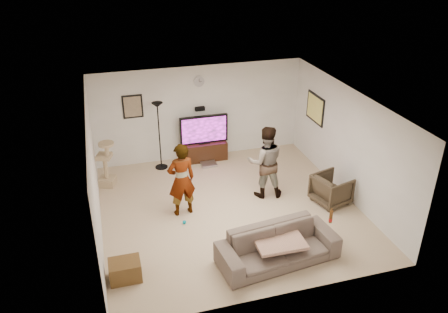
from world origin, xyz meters
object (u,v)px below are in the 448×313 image
object	(u,v)px
cat_tree	(105,164)
person_right	(265,162)
floor_lamp	(159,136)
side_table	(125,270)
tv_stand	(204,151)
sofa	(278,246)
tv	(204,129)
beer_bottle	(331,217)
armchair	(331,189)
person_left	(181,180)

from	to	relation	value
cat_tree	person_right	bearing A→B (deg)	-22.80
floor_lamp	side_table	bearing A→B (deg)	-107.61
side_table	person_right	bearing A→B (deg)	30.59
tv_stand	person_right	bearing A→B (deg)	-67.30
sofa	side_table	bearing A→B (deg)	167.44
tv	beer_bottle	world-z (taller)	tv
side_table	armchair	bearing A→B (deg)	15.05
floor_lamp	person_right	distance (m)	2.89
cat_tree	floor_lamp	bearing A→B (deg)	21.13
tv	side_table	size ratio (longest dim) A/B	2.32
tv	sofa	distance (m)	4.45
tv_stand	person_left	xyz separation A→B (m)	(-1.07, -2.37, 0.58)
tv_stand	armchair	xyz separation A→B (m)	(2.22, -2.87, 0.09)
beer_bottle	armchair	distance (m)	1.83
person_left	tv_stand	bearing A→B (deg)	-122.51
person_right	side_table	xyz separation A→B (m)	(-3.35, -1.98, -0.67)
tv_stand	cat_tree	xyz separation A→B (m)	(-2.58, -0.69, 0.32)
tv	person_right	size ratio (longest dim) A/B	0.75
tv	side_table	xyz separation A→B (m)	(-2.45, -4.13, -0.69)
tv_stand	tv	size ratio (longest dim) A/B	0.93
person_left	side_table	world-z (taller)	person_left
person_right	person_left	bearing A→B (deg)	17.61
armchair	tv	bearing A→B (deg)	22.27
tv_stand	person_left	world-z (taller)	person_left
person_left	sofa	xyz separation A→B (m)	(1.38, -2.04, -0.50)
cat_tree	side_table	bearing A→B (deg)	-87.84
tv_stand	side_table	world-z (taller)	tv_stand
person_right	beer_bottle	distance (m)	2.30
beer_bottle	person_right	bearing A→B (deg)	100.90
tv	beer_bottle	size ratio (longest dim) A/B	5.09
tv_stand	beer_bottle	size ratio (longest dim) A/B	4.74
tv	armchair	distance (m)	3.67
person_right	beer_bottle	size ratio (longest dim) A/B	6.84
floor_lamp	person_left	xyz separation A→B (m)	(0.12, -2.22, -0.06)
floor_lamp	person_right	xyz separation A→B (m)	(2.08, -2.00, -0.03)
floor_lamp	side_table	size ratio (longest dim) A/B	3.22
tv_stand	person_right	size ratio (longest dim) A/B	0.69
tv_stand	sofa	bearing A→B (deg)	-86.00
floor_lamp	tv_stand	bearing A→B (deg)	7.12
tv_stand	cat_tree	bearing A→B (deg)	-165.09
sofa	side_table	distance (m)	2.77
floor_lamp	person_right	bearing A→B (deg)	-43.82
person_right	tv_stand	bearing A→B (deg)	-56.19
person_right	side_table	bearing A→B (deg)	41.70
cat_tree	person_left	size ratio (longest dim) A/B	0.69
floor_lamp	beer_bottle	size ratio (longest dim) A/B	7.07
cat_tree	beer_bottle	world-z (taller)	cat_tree
tv_stand	person_left	size ratio (longest dim) A/B	0.72
floor_lamp	armchair	world-z (taller)	floor_lamp
person_right	beer_bottle	bearing A→B (deg)	112.01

